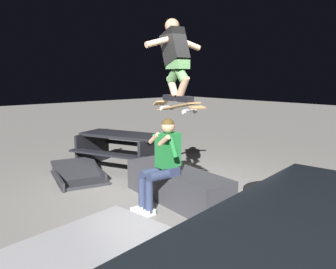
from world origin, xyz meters
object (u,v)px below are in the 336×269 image
object	(u,v)px
skater_airborne	(175,56)
trash_bin	(271,233)
ledge_box_main	(176,185)
picnic_table_back	(121,145)
person_sitting_on_ledge	(162,159)
kicker_ramp	(79,176)
skateboard	(177,107)

from	to	relation	value
skater_airborne	trash_bin	size ratio (longest dim) A/B	1.27
ledge_box_main	picnic_table_back	size ratio (longest dim) A/B	0.95
skater_airborne	picnic_table_back	bearing A→B (deg)	-16.00
person_sitting_on_ledge	picnic_table_back	size ratio (longest dim) A/B	0.65
ledge_box_main	trash_bin	world-z (taller)	trash_bin
person_sitting_on_ledge	skater_airborne	xyz separation A→B (m)	(-0.15, -0.12, 1.46)
ledge_box_main	picnic_table_back	distance (m)	2.23
ledge_box_main	kicker_ramp	distance (m)	2.16
skater_airborne	trash_bin	bearing A→B (deg)	166.68
person_sitting_on_ledge	trash_bin	world-z (taller)	person_sitting_on_ledge
kicker_ramp	trash_bin	world-z (taller)	trash_bin
skater_airborne	person_sitting_on_ledge	bearing A→B (deg)	37.90
ledge_box_main	trash_bin	bearing A→B (deg)	161.55
skater_airborne	picnic_table_back	world-z (taller)	skater_airborne
skateboard	skater_airborne	bearing A→B (deg)	-9.08
ledge_box_main	skateboard	xyz separation A→B (m)	(-0.30, 0.27, 1.27)
skateboard	kicker_ramp	distance (m)	2.80
person_sitting_on_ledge	skater_airborne	size ratio (longest dim) A/B	1.20
skateboard	person_sitting_on_ledge	bearing A→B (deg)	27.65
ledge_box_main	picnic_table_back	xyz separation A→B (m)	(2.18, -0.44, 0.25)
picnic_table_back	trash_bin	xyz separation A→B (m)	(-4.24, 1.13, -0.06)
person_sitting_on_ledge	kicker_ramp	distance (m)	2.27
kicker_ramp	picnic_table_back	size ratio (longest dim) A/B	0.70
skater_airborne	kicker_ramp	world-z (taller)	skater_airborne
picnic_table_back	person_sitting_on_ledge	bearing A→B (deg)	160.33
ledge_box_main	trash_bin	xyz separation A→B (m)	(-2.06, 0.69, 0.19)
ledge_box_main	person_sitting_on_ledge	xyz separation A→B (m)	(-0.09, 0.37, 0.50)
ledge_box_main	skateboard	world-z (taller)	skateboard
ledge_box_main	person_sitting_on_ledge	distance (m)	0.63
kicker_ramp	picnic_table_back	xyz separation A→B (m)	(0.12, -1.06, 0.44)
person_sitting_on_ledge	skater_airborne	distance (m)	1.47
skater_airborne	picnic_table_back	size ratio (longest dim) A/B	0.54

